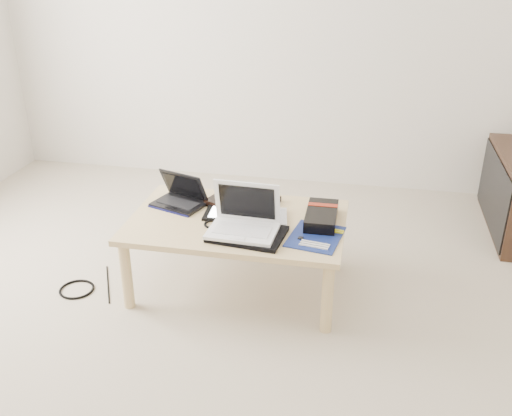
% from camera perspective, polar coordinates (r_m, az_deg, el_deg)
% --- Properties ---
extents(ground, '(4.00, 4.00, 0.00)m').
position_cam_1_polar(ground, '(2.80, -6.75, -12.32)').
color(ground, beige).
rests_on(ground, ground).
extents(coffee_table, '(1.10, 0.70, 0.40)m').
position_cam_1_polar(coffee_table, '(2.95, -1.88, -1.98)').
color(coffee_table, tan).
rests_on(coffee_table, ground).
extents(book, '(0.40, 0.37, 0.03)m').
position_cam_1_polar(book, '(3.09, -1.33, 0.72)').
color(book, black).
rests_on(book, coffee_table).
extents(netbook, '(0.31, 0.27, 0.18)m').
position_cam_1_polar(netbook, '(3.10, -7.60, 1.01)').
color(netbook, black).
rests_on(netbook, coffee_table).
extents(tablet, '(0.29, 0.22, 0.01)m').
position_cam_1_polar(tablet, '(2.98, -2.45, -0.47)').
color(tablet, black).
rests_on(tablet, coffee_table).
extents(remote, '(0.09, 0.23, 0.02)m').
position_cam_1_polar(remote, '(2.92, 2.60, -1.03)').
color(remote, '#BBBBC0').
rests_on(remote, coffee_table).
extents(neoprene_sleeve, '(0.38, 0.30, 0.02)m').
position_cam_1_polar(neoprene_sleeve, '(2.76, -0.86, -2.63)').
color(neoprene_sleeve, black).
rests_on(neoprene_sleeve, coffee_table).
extents(white_laptop, '(0.34, 0.25, 0.24)m').
position_cam_1_polar(white_laptop, '(2.76, -1.21, -1.30)').
color(white_laptop, white).
rests_on(white_laptop, neoprene_sleeve).
extents(motherboard, '(0.28, 0.33, 0.01)m').
position_cam_1_polar(motherboard, '(2.77, 6.00, -2.86)').
color(motherboard, navy).
rests_on(motherboard, coffee_table).
extents(gpu_box, '(0.16, 0.31, 0.07)m').
position_cam_1_polar(gpu_box, '(2.90, 6.56, -0.82)').
color(gpu_box, black).
rests_on(gpu_box, coffee_table).
extents(cable_coil, '(0.12, 0.12, 0.01)m').
position_cam_1_polar(cable_coil, '(2.87, -4.26, -1.61)').
color(cable_coil, black).
rests_on(cable_coil, coffee_table).
extents(floor_cable_coil, '(0.19, 0.19, 0.01)m').
position_cam_1_polar(floor_cable_coil, '(3.22, -17.49, -7.76)').
color(floor_cable_coil, black).
rests_on(floor_cable_coil, ground).
extents(floor_cable_trail, '(0.18, 0.34, 0.01)m').
position_cam_1_polar(floor_cable_trail, '(3.23, -14.58, -7.36)').
color(floor_cable_trail, black).
rests_on(floor_cable_trail, ground).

